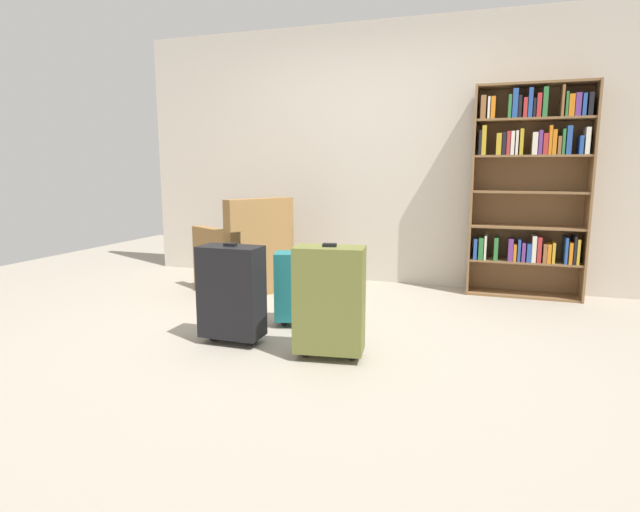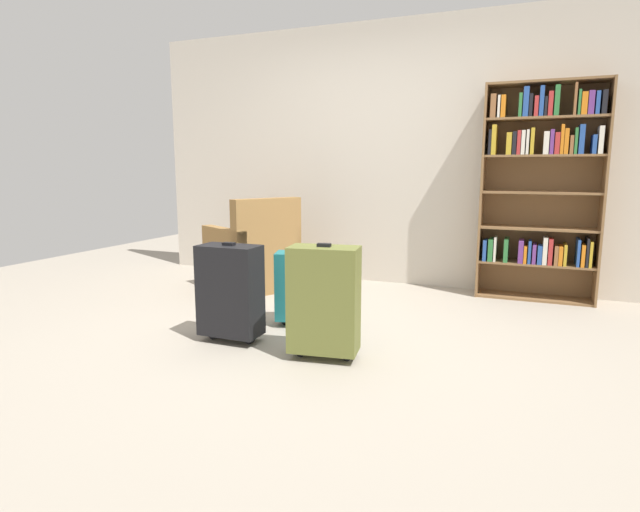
{
  "view_description": "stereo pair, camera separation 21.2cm",
  "coord_description": "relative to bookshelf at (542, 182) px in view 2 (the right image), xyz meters",
  "views": [
    {
      "loc": [
        1.24,
        -3.31,
        1.17
      ],
      "look_at": [
        0.06,
        0.15,
        0.55
      ],
      "focal_mm": 29.01,
      "sensor_mm": 36.0,
      "label": 1
    },
    {
      "loc": [
        1.44,
        -3.24,
        1.17
      ],
      "look_at": [
        0.06,
        0.15,
        0.55
      ],
      "focal_mm": 29.01,
      "sensor_mm": 36.0,
      "label": 2
    }
  ],
  "objects": [
    {
      "name": "suitcase_teal",
      "position": [
        -1.61,
        -1.54,
        -0.75
      ],
      "size": [
        0.47,
        0.33,
        0.58
      ],
      "color": "#19666B",
      "rests_on": "ground"
    },
    {
      "name": "bookshelf",
      "position": [
        0.0,
        0.0,
        0.0
      ],
      "size": [
        1.0,
        0.3,
        1.9
      ],
      "color": "brown",
      "rests_on": "ground"
    },
    {
      "name": "suitcase_olive",
      "position": [
        -1.22,
        -2.13,
        -0.67
      ],
      "size": [
        0.45,
        0.29,
        0.73
      ],
      "color": "brown",
      "rests_on": "ground"
    },
    {
      "name": "mug",
      "position": [
        -2.04,
        -0.59,
        -1.0
      ],
      "size": [
        0.12,
        0.08,
        0.1
      ],
      "color": "red",
      "rests_on": "ground"
    },
    {
      "name": "back_wall",
      "position": [
        -1.52,
        0.2,
        0.25
      ],
      "size": [
        5.04,
        0.1,
        2.6
      ],
      "primitive_type": "cube",
      "color": "beige",
      "rests_on": "ground"
    },
    {
      "name": "suitcase_black",
      "position": [
        -1.93,
        -2.06,
        -0.69
      ],
      "size": [
        0.41,
        0.23,
        0.68
      ],
      "color": "black",
      "rests_on": "ground"
    },
    {
      "name": "armchair",
      "position": [
        -2.55,
        -0.64,
        -0.73
      ],
      "size": [
        0.95,
        0.95,
        0.9
      ],
      "color": "olive",
      "rests_on": "ground"
    },
    {
      "name": "ground_plane",
      "position": [
        -1.52,
        -1.75,
        -1.05
      ],
      "size": [
        8.81,
        8.81,
        0.0
      ],
      "primitive_type": "plane",
      "color": "#9E9384"
    }
  ]
}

